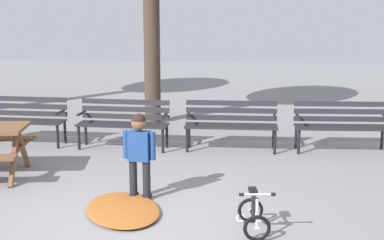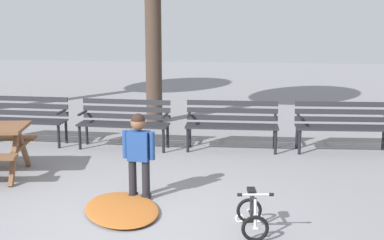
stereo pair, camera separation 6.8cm
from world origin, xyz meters
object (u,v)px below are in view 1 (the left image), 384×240
object	(u,v)px
park_bench_right	(231,121)
park_bench_far_right	(341,122)
park_bench_far_left	(23,116)
child_standing	(139,149)
kids_bicycle	(254,215)
park_bench_left	(124,120)

from	to	relation	value
park_bench_right	park_bench_far_right	size ratio (longest dim) A/B	0.99
park_bench_far_left	park_bench_right	world-z (taller)	same
child_standing	kids_bicycle	world-z (taller)	child_standing
park_bench_left	park_bench_right	world-z (taller)	same
park_bench_left	kids_bicycle	xyz separation A→B (m)	(2.24, -3.44, -0.31)
park_bench_far_right	child_standing	xyz separation A→B (m)	(-3.02, -2.69, 0.17)
park_bench_far_right	child_standing	distance (m)	4.05
child_standing	park_bench_right	bearing A→B (deg)	66.64
park_bench_far_left	park_bench_left	xyz separation A→B (m)	(1.90, -0.11, 0.00)
park_bench_far_left	child_standing	bearing A→B (deg)	-44.71
park_bench_left	kids_bicycle	world-z (taller)	park_bench_left
park_bench_far_left	park_bench_far_right	bearing A→B (deg)	0.41
park_bench_far_right	kids_bicycle	distance (m)	3.93
kids_bicycle	park_bench_left	bearing A→B (deg)	123.08
park_bench_right	kids_bicycle	bearing A→B (deg)	-84.38
kids_bicycle	child_standing	bearing A→B (deg)	148.33
park_bench_left	park_bench_right	size ratio (longest dim) A/B	1.01
park_bench_right	park_bench_left	bearing A→B (deg)	-178.10
kids_bicycle	park_bench_far_left	bearing A→B (deg)	139.37
park_bench_far_right	park_bench_right	bearing A→B (deg)	-177.21
park_bench_right	park_bench_far_right	xyz separation A→B (m)	(1.90, 0.09, 0.00)
park_bench_right	child_standing	world-z (taller)	child_standing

